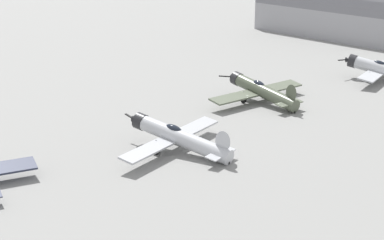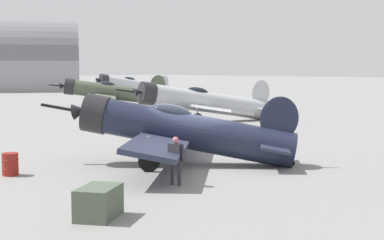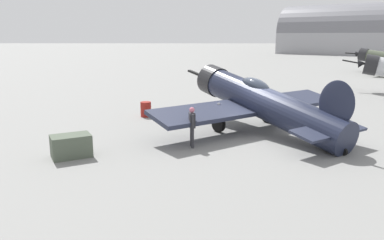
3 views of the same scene
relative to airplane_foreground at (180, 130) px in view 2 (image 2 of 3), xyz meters
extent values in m
plane|color=gray|center=(0.39, 0.29, -1.38)|extent=(400.00, 400.00, 0.00)
cylinder|color=#1E2338|center=(0.39, 0.29, -0.05)|extent=(7.50, 6.01, 2.82)
cylinder|color=#232326|center=(-2.73, -2.00, 0.64)|extent=(1.83, 1.92, 1.66)
cone|color=#232326|center=(-3.26, -2.38, 0.75)|extent=(0.90, 0.90, 0.72)
cube|color=black|center=(-3.38, -2.47, 0.75)|extent=(2.30, 1.92, 0.60)
ellipsoid|color=black|center=(-0.27, -0.19, 0.69)|extent=(1.90, 1.67, 0.97)
cube|color=#282D42|center=(-0.40, -0.29, -0.27)|extent=(7.63, 9.46, 0.51)
ellipsoid|color=#1E2338|center=(3.15, 2.30, 0.49)|extent=(1.51, 1.15, 1.99)
cube|color=#282D42|center=(2.99, 2.18, -0.56)|extent=(2.89, 3.39, 0.29)
cylinder|color=#999BA0|center=(0.16, -1.88, -0.51)|extent=(0.14, 0.14, 0.94)
cylinder|color=black|center=(0.16, -1.88, -0.98)|extent=(0.76, 0.63, 0.80)
cylinder|color=#999BA0|center=(-1.74, 0.72, -0.51)|extent=(0.14, 0.14, 0.94)
cylinder|color=black|center=(-1.74, 0.72, -0.98)|extent=(0.76, 0.63, 0.80)
cylinder|color=black|center=(3.54, 2.59, -1.24)|extent=(0.29, 0.25, 0.28)
cylinder|color=#B7BABF|center=(-10.54, 14.86, 0.00)|extent=(5.38, 9.80, 2.93)
cylinder|color=#232326|center=(-12.47, 10.47, 0.73)|extent=(1.87, 1.65, 1.67)
cone|color=#232326|center=(-12.73, 9.88, 0.83)|extent=(0.85, 0.85, 0.72)
cube|color=black|center=(-12.80, 9.74, 0.83)|extent=(1.70, 2.23, 0.50)
ellipsoid|color=black|center=(-10.94, 13.94, 0.76)|extent=(1.41, 1.94, 0.93)
cube|color=#ADAFB5|center=(-11.02, 13.76, -0.21)|extent=(12.78, 6.82, 0.42)
ellipsoid|color=#B7BABF|center=(-8.85, 18.69, 0.60)|extent=(0.82, 1.67, 2.12)
cube|color=#ADAFB5|center=(-8.93, 18.51, -0.53)|extent=(3.56, 2.38, 0.27)
cylinder|color=#999BA0|center=(-9.79, 12.56, -0.48)|extent=(0.14, 0.14, 1.01)
cylinder|color=black|center=(-9.79, 12.56, -0.98)|extent=(0.51, 0.81, 0.80)
cylinder|color=#999BA0|center=(-12.75, 13.86, -0.48)|extent=(0.14, 0.14, 1.01)
cylinder|color=black|center=(-12.75, 13.86, -0.98)|extent=(0.51, 0.81, 0.80)
cylinder|color=black|center=(-8.61, 19.24, -1.24)|extent=(0.20, 0.30, 0.28)
cylinder|color=#4C5442|center=(-27.30, 20.96, 0.03)|extent=(7.39, 8.24, 2.69)
cylinder|color=#232326|center=(-30.27, 17.51, 0.64)|extent=(1.91, 1.86, 1.67)
cone|color=#232326|center=(-30.70, 17.02, 0.72)|extent=(0.91, 0.90, 0.72)
cube|color=black|center=(-30.80, 16.90, 0.72)|extent=(1.00, 3.23, 0.37)
ellipsoid|color=black|center=(-27.92, 20.24, 0.78)|extent=(1.73, 1.84, 0.90)
cube|color=#565E4C|center=(-28.04, 20.10, -0.21)|extent=(11.20, 10.02, 0.43)
ellipsoid|color=#4C5442|center=(-24.69, 23.99, 0.76)|extent=(1.23, 1.40, 2.12)
cube|color=#565E4C|center=(-24.82, 23.84, -0.38)|extent=(3.30, 3.06, 0.24)
cylinder|color=#999BA0|center=(-27.18, 18.60, -0.49)|extent=(0.14, 0.14, 0.99)
cylinder|color=black|center=(-27.18, 18.60, -0.98)|extent=(0.67, 0.74, 0.80)
cylinder|color=#999BA0|center=(-29.65, 20.73, -0.49)|extent=(0.14, 0.14, 0.99)
cylinder|color=black|center=(-29.65, 20.73, -0.98)|extent=(0.67, 0.74, 0.80)
cylinder|color=black|center=(-24.31, 24.42, -1.24)|extent=(0.26, 0.28, 0.28)
cylinder|color=#B7BABF|center=(-40.02, 35.62, 0.07)|extent=(4.91, 9.42, 3.02)
cylinder|color=#232326|center=(-41.65, 31.45, 0.79)|extent=(1.99, 1.69, 1.81)
cone|color=#232326|center=(-41.89, 30.84, 0.89)|extent=(0.89, 0.87, 0.78)
cube|color=black|center=(-41.94, 30.70, 0.89)|extent=(2.44, 2.47, 0.34)
ellipsoid|color=black|center=(-40.36, 34.75, 0.89)|extent=(1.36, 1.94, 0.94)
cube|color=#ADAFB5|center=(-40.43, 34.58, -0.18)|extent=(10.98, 5.84, 0.49)
ellipsoid|color=#B7BABF|center=(-38.60, 39.29, 0.58)|extent=(0.74, 1.66, 1.85)
cube|color=#ADAFB5|center=(-38.67, 39.10, -0.44)|extent=(3.57, 2.26, 0.27)
cylinder|color=#999BA0|center=(-39.07, 33.44, -0.46)|extent=(0.14, 0.14, 1.05)
cylinder|color=black|center=(-39.07, 33.44, -0.98)|extent=(0.48, 0.82, 0.80)
cylinder|color=#999BA0|center=(-42.20, 34.66, -0.46)|extent=(0.14, 0.14, 1.05)
cylinder|color=black|center=(-42.20, 34.66, -0.98)|extent=(0.48, 0.82, 0.80)
cylinder|color=black|center=(-38.39, 39.81, -1.24)|extent=(0.19, 0.30, 0.28)
cylinder|color=#2D2D33|center=(2.42, -3.06, -0.98)|extent=(0.12, 0.12, 0.81)
cylinder|color=#2D2D33|center=(2.71, -3.02, -0.98)|extent=(0.12, 0.12, 0.81)
cube|color=#2D2D33|center=(2.57, -3.04, -0.29)|extent=(0.47, 0.28, 0.57)
sphere|color=#C7677E|center=(2.57, -3.04, 0.12)|extent=(0.21, 0.21, 0.21)
cylinder|color=#2D2D33|center=(2.30, -3.08, -0.27)|extent=(0.09, 0.09, 0.54)
cylinder|color=#2D2D33|center=(2.83, -3.00, -0.27)|extent=(0.09, 0.09, 0.54)
cube|color=#4C5647|center=(3.89, -7.41, -0.97)|extent=(1.44, 1.63, 0.82)
cylinder|color=maroon|center=(-3.10, -5.67, -0.97)|extent=(0.58, 0.58, 0.81)
torus|color=maroon|center=(-3.10, -5.67, -0.81)|extent=(0.61, 0.61, 0.04)
torus|color=maroon|center=(-3.10, -5.67, -1.14)|extent=(0.61, 0.61, 0.04)
camera|label=1|loc=(41.36, 25.19, 19.27)|focal=58.77mm
camera|label=2|loc=(15.27, -16.85, 2.50)|focal=54.01mm
camera|label=3|loc=(16.83, -2.76, 2.95)|focal=34.98mm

